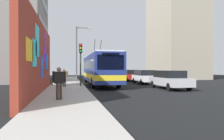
# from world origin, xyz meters

# --- Properties ---
(ground_plane) EXTENTS (80.00, 80.00, 0.00)m
(ground_plane) POSITION_xyz_m (0.00, 0.00, 0.00)
(ground_plane) COLOR black
(sidewalk_slab) EXTENTS (48.00, 3.20, 0.15)m
(sidewalk_slab) POSITION_xyz_m (0.00, 1.60, 0.07)
(sidewalk_slab) COLOR #ADA8A0
(sidewalk_slab) RESTS_ON ground_plane
(graffiti_wall) EXTENTS (13.31, 0.32, 4.83)m
(graffiti_wall) POSITION_xyz_m (-4.35, 3.35, 2.42)
(graffiti_wall) COLOR maroon
(graffiti_wall) RESTS_ON ground_plane
(building_far_left) EXTENTS (12.50, 8.88, 14.90)m
(building_far_left) POSITION_xyz_m (11.81, 9.20, 7.45)
(building_far_left) COLOR gray
(building_far_left) RESTS_ON ground_plane
(building_far_right) EXTENTS (10.47, 7.12, 19.24)m
(building_far_right) POSITION_xyz_m (15.50, -17.00, 9.62)
(building_far_right) COLOR #9E937F
(building_far_right) RESTS_ON ground_plane
(city_bus) EXTENTS (12.14, 2.57, 4.99)m
(city_bus) POSITION_xyz_m (3.36, -1.80, 1.79)
(city_bus) COLOR navy
(city_bus) RESTS_ON ground_plane
(parked_car_silver) EXTENTS (4.85, 1.89, 1.58)m
(parked_car_silver) POSITION_xyz_m (-2.22, -7.00, 0.84)
(parked_car_silver) COLOR #B7B7BC
(parked_car_silver) RESTS_ON ground_plane
(parked_car_white) EXTENTS (4.08, 1.76, 1.58)m
(parked_car_white) POSITION_xyz_m (4.00, -7.00, 0.83)
(parked_car_white) COLOR white
(parked_car_white) RESTS_ON ground_plane
(parked_car_red) EXTENTS (4.38, 1.79, 1.58)m
(parked_car_red) POSITION_xyz_m (9.61, -7.00, 0.83)
(parked_car_red) COLOR #B21E19
(parked_car_red) RESTS_ON ground_plane
(parked_car_champagne) EXTENTS (4.29, 1.82, 1.58)m
(parked_car_champagne) POSITION_xyz_m (15.96, -7.00, 0.83)
(parked_car_champagne) COLOR #C6B793
(parked_car_champagne) RESTS_ON ground_plane
(pedestrian_midblock) EXTENTS (0.22, 0.64, 1.56)m
(pedestrian_midblock) POSITION_xyz_m (0.18, 1.80, 1.05)
(pedestrian_midblock) COLOR #595960
(pedestrian_midblock) RESTS_ON sidewalk_slab
(pedestrian_near_wall) EXTENTS (0.22, 0.74, 1.66)m
(pedestrian_near_wall) POSITION_xyz_m (-7.87, 1.93, 1.12)
(pedestrian_near_wall) COLOR #3F3326
(pedestrian_near_wall) RESTS_ON sidewalk_slab
(traffic_light) EXTENTS (0.49, 0.28, 3.90)m
(traffic_light) POSITION_xyz_m (0.78, 0.35, 2.79)
(traffic_light) COLOR #2D382D
(traffic_light) RESTS_ON sidewalk_slab
(street_lamp) EXTENTS (0.44, 1.85, 6.87)m
(street_lamp) POSITION_xyz_m (8.07, 0.25, 4.09)
(street_lamp) COLOR #4C4C51
(street_lamp) RESTS_ON sidewalk_slab
(curbside_puddle) EXTENTS (1.69, 1.69, 0.00)m
(curbside_puddle) POSITION_xyz_m (0.59, -0.60, 0.00)
(curbside_puddle) COLOR black
(curbside_puddle) RESTS_ON ground_plane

